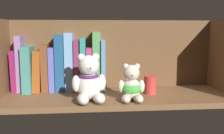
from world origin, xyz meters
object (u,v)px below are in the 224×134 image
object	(u,v)px
book_12	(102,65)
book_2	(30,68)
book_3	(39,70)
pillar_candle	(150,85)
book_1	(22,63)
book_11	(96,61)
book_4	(46,67)
book_5	(53,69)
book_8	(77,65)
teddy_bear_larger	(89,81)
book_6	(61,62)
teddy_bear_smaller	(131,86)
book_9	(83,64)
book_10	(89,68)
book_7	(70,62)
book_0	(16,71)

from	to	relation	value
book_12	book_2	bearing A→B (deg)	180.00
book_3	pillar_candle	bearing A→B (deg)	-12.48
book_1	book_11	world-z (taller)	book_11
book_4	book_5	distance (cm)	2.71
book_5	book_8	size ratio (longest dim) A/B	0.86
book_8	teddy_bear_larger	xyz separation A→B (cm)	(4.74, -17.43, -3.09)
book_3	book_4	bearing A→B (deg)	0.00
book_6	book_8	distance (cm)	6.72
book_1	book_5	world-z (taller)	book_1
book_1	teddy_bear_smaller	bearing A→B (deg)	-23.72
book_9	book_2	bearing A→B (deg)	180.00
book_1	book_2	distance (cm)	3.70
book_8	book_10	size ratio (longest dim) A/B	1.17
book_1	teddy_bear_smaller	distance (cm)	44.94
book_11	book_7	bearing A→B (deg)	180.00
book_2	book_6	bearing A→B (deg)	0.00
book_1	book_3	world-z (taller)	book_1
book_4	book_9	size ratio (longest dim) A/B	0.87
teddy_bear_larger	teddy_bear_smaller	distance (cm)	14.44
book_0	book_9	bearing A→B (deg)	0.00
teddy_bear_smaller	book_0	bearing A→B (deg)	157.45
book_9	teddy_bear_smaller	xyz separation A→B (cm)	(16.65, -17.92, -5.47)
book_5	book_0	bearing A→B (deg)	180.00
book_2	book_5	distance (cm)	9.00
book_7	book_11	distance (cm)	10.59
teddy_bear_larger	teddy_bear_smaller	size ratio (longest dim) A/B	1.27
book_9	book_5	bearing A→B (deg)	180.00
book_6	teddy_bear_larger	distance (cm)	21.23
book_6	book_7	bearing A→B (deg)	0.00
book_0	book_5	xyz separation A→B (cm)	(14.44, 0.00, 0.56)
book_6	book_7	world-z (taller)	book_7
book_7	book_8	bearing A→B (deg)	0.00
book_6	book_8	size ratio (longest dim) A/B	1.11
book_11	teddy_bear_larger	bearing A→B (deg)	-99.19
pillar_candle	book_5	bearing A→B (deg)	165.71
teddy_bear_smaller	book_4	bearing A→B (deg)	150.25
pillar_candle	book_11	bearing A→B (deg)	154.70
book_3	book_11	xyz separation A→B (cm)	(22.86, 0.00, 3.60)
book_2	book_12	distance (cm)	28.80
book_2	book_5	bearing A→B (deg)	0.00
book_10	book_12	world-z (taller)	book_12
book_0	book_3	size ratio (longest dim) A/B	1.00
book_2	book_9	size ratio (longest dim) A/B	0.84
teddy_bear_larger	book_0	bearing A→B (deg)	148.85
book_9	teddy_bear_larger	bearing A→B (deg)	-82.37
teddy_bear_smaller	book_8	bearing A→B (deg)	136.76
book_12	book_0	bearing A→B (deg)	180.00
teddy_bear_smaller	book_6	bearing A→B (deg)	145.10
book_4	book_5	bearing A→B (deg)	0.00
book_5	book_6	xyz separation A→B (cm)	(3.03, 0.00, 2.49)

